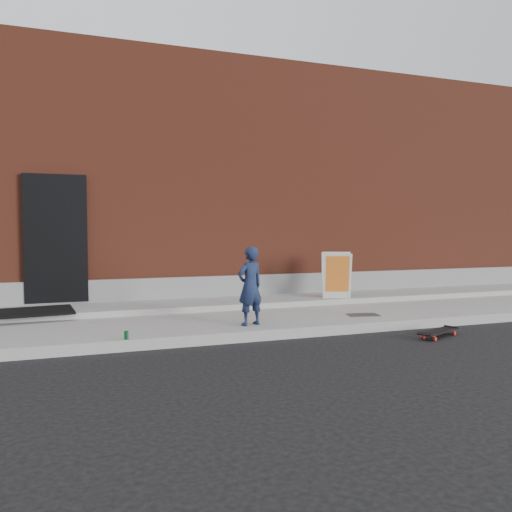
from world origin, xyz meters
name	(u,v)px	position (x,y,z in m)	size (l,w,h in m)	color
ground	(250,342)	(0.00, 0.00, 0.00)	(80.00, 80.00, 0.00)	black
sidewalk	(221,319)	(0.00, 1.50, 0.07)	(20.00, 3.00, 0.15)	gray
apron	(208,304)	(0.00, 2.40, 0.20)	(20.00, 1.20, 0.10)	gray
building	(167,195)	(0.00, 6.99, 2.50)	(20.00, 8.10, 5.00)	maroon
child	(250,286)	(0.15, 0.44, 0.73)	(0.42, 0.28, 1.16)	#162140
skateboard	(439,332)	(2.70, -0.58, 0.08)	(0.85, 0.52, 0.09)	red
pizza_sign	(336,275)	(2.44, 2.02, 0.69)	(0.73, 0.78, 0.88)	silver
soda_can	(126,335)	(-1.66, 0.05, 0.20)	(0.06, 0.06, 0.11)	#1B8745
doormat	(34,311)	(-2.90, 2.06, 0.27)	(1.15, 0.93, 0.03)	black
utility_plate	(363,315)	(2.18, 0.61, 0.16)	(0.48, 0.31, 0.01)	#4A4B4F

